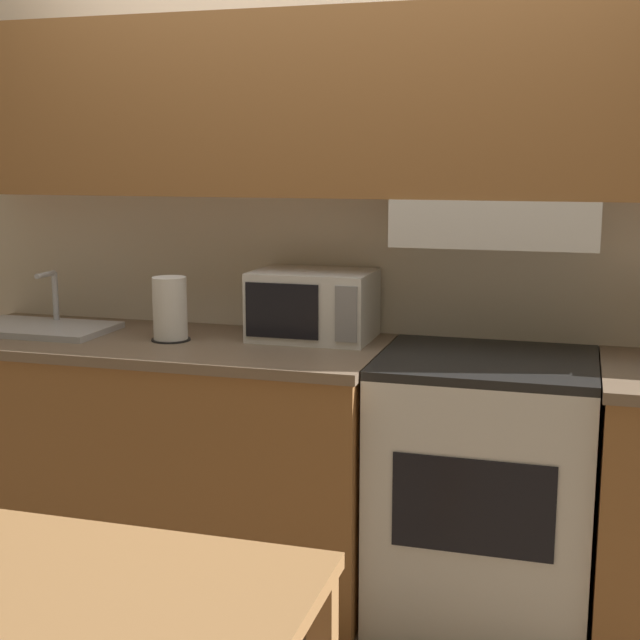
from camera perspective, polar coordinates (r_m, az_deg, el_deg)
The scene contains 7 objects.
ground_plane at distance 3.73m, azimuth 1.85°, elevation -14.69°, with size 16.00×16.00×0.00m, color brown.
wall_back at distance 3.31m, azimuth 1.98°, elevation 8.96°, with size 5.39×0.38×2.55m.
lower_counter_main at distance 3.48m, azimuth -10.19°, elevation -8.58°, with size 1.70×0.69×0.92m.
stove_range at distance 3.17m, azimuth 10.37°, elevation -10.47°, with size 0.72×0.64×0.92m.
microwave at distance 3.28m, azimuth -0.43°, elevation 0.97°, with size 0.44×0.32×0.25m.
sink_basin at distance 3.60m, azimuth -17.56°, elevation -0.44°, with size 0.56×0.33×0.22m.
paper_towel_roll at distance 3.30m, azimuth -9.58°, elevation 0.69°, with size 0.14×0.14×0.23m.
Camera 1 is at (0.84, -3.27, 1.58)m, focal length 50.00 mm.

